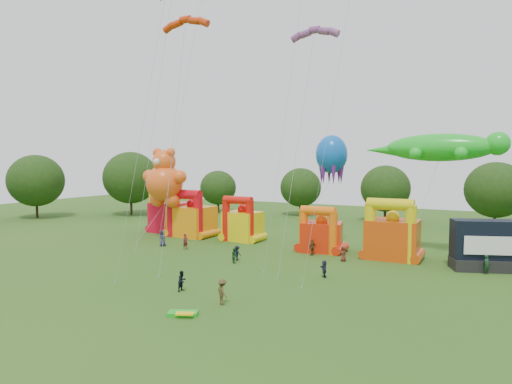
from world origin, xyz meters
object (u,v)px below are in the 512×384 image
at_px(teddy_bear_kite, 163,183).
at_px(octopus_kite, 319,193).
at_px(stage_trailer, 493,246).
at_px(gecko_kite, 431,178).
at_px(bouncy_castle_0, 170,215).
at_px(spectator_0, 162,238).
at_px(spectator_4, 312,247).
at_px(bouncy_castle_2, 242,223).

xyz_separation_m(teddy_bear_kite, octopus_kite, (20.73, 3.75, -0.81)).
height_order(stage_trailer, gecko_kite, gecko_kite).
bearing_deg(bouncy_castle_0, stage_trailer, -5.86).
bearing_deg(teddy_bear_kite, octopus_kite, 10.24).
bearing_deg(stage_trailer, spectator_0, -172.18).
xyz_separation_m(stage_trailer, spectator_4, (-17.56, -1.61, -1.42)).
relative_size(octopus_kite, spectator_4, 7.62).
xyz_separation_m(bouncy_castle_0, gecko_kite, (35.49, -0.50, 5.99)).
height_order(bouncy_castle_0, spectator_4, bouncy_castle_0).
relative_size(teddy_bear_kite, spectator_0, 6.21).
xyz_separation_m(teddy_bear_kite, spectator_4, (21.98, -1.86, -6.45)).
bearing_deg(octopus_kite, stage_trailer, -11.97).
xyz_separation_m(stage_trailer, gecko_kite, (-6.12, 3.77, 6.26)).
xyz_separation_m(bouncy_castle_0, bouncy_castle_2, (12.66, -1.33, -0.32)).
bearing_deg(gecko_kite, stage_trailer, -31.65).
height_order(bouncy_castle_0, spectator_0, bouncy_castle_0).
bearing_deg(stage_trailer, gecko_kite, 148.35).
bearing_deg(spectator_4, bouncy_castle_2, -86.89).
relative_size(stage_trailer, spectator_0, 3.99).
relative_size(bouncy_castle_0, spectator_0, 3.46).
xyz_separation_m(gecko_kite, spectator_4, (-11.44, -5.39, -7.68)).
relative_size(bouncy_castle_2, gecko_kite, 0.40).
bearing_deg(gecko_kite, teddy_bear_kite, -173.97).
bearing_deg(octopus_kite, bouncy_castle_2, -174.10).
bearing_deg(bouncy_castle_2, spectator_0, -130.55).
xyz_separation_m(teddy_bear_kite, spectator_0, (3.89, -5.14, -6.36)).
relative_size(stage_trailer, octopus_kite, 0.58).
distance_m(bouncy_castle_0, teddy_bear_kite, 6.57).
xyz_separation_m(stage_trailer, spectator_0, (-35.65, -4.89, -1.33)).
bearing_deg(bouncy_castle_0, bouncy_castle_2, -5.99).
height_order(gecko_kite, spectator_0, gecko_kite).
xyz_separation_m(bouncy_castle_0, spectator_0, (5.96, -9.16, -1.60)).
bearing_deg(spectator_4, gecko_kite, 140.13).
xyz_separation_m(stage_trailer, teddy_bear_kite, (-39.55, 0.24, 5.02)).
bearing_deg(gecko_kite, spectator_4, -154.79).
distance_m(bouncy_castle_0, octopus_kite, 23.14).
distance_m(bouncy_castle_0, bouncy_castle_2, 12.74).
xyz_separation_m(bouncy_castle_0, teddy_bear_kite, (2.07, -4.03, 4.76)).
distance_m(octopus_kite, spectator_4, 8.05).
xyz_separation_m(stage_trailer, octopus_kite, (-18.82, 3.99, 4.21)).
xyz_separation_m(bouncy_castle_0, stage_trailer, (41.61, -4.27, -0.26)).
relative_size(teddy_bear_kite, spectator_4, 6.83).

